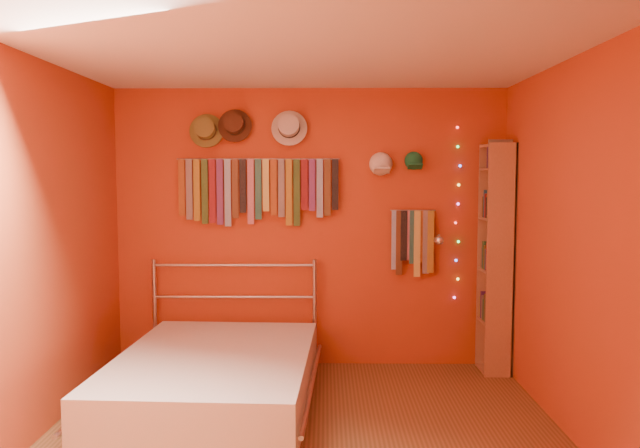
{
  "coord_description": "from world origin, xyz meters",
  "views": [
    {
      "loc": [
        0.14,
        -3.86,
        1.74
      ],
      "look_at": [
        0.1,
        0.9,
        1.36
      ],
      "focal_mm": 35.0,
      "sensor_mm": 36.0,
      "label": 1
    }
  ],
  "objects_px": {
    "bed": "(215,379)",
    "bookshelf": "(500,257)",
    "reading_lamp": "(438,240)",
    "tie_rack": "(256,188)"
  },
  "relations": [
    {
      "from": "reading_lamp",
      "to": "bookshelf",
      "type": "bearing_deg",
      "value": 3.36
    },
    {
      "from": "bookshelf",
      "to": "tie_rack",
      "type": "bearing_deg",
      "value": 175.85
    },
    {
      "from": "bed",
      "to": "reading_lamp",
      "type": "bearing_deg",
      "value": 28.53
    },
    {
      "from": "tie_rack",
      "to": "reading_lamp",
      "type": "height_order",
      "value": "tie_rack"
    },
    {
      "from": "tie_rack",
      "to": "bed",
      "type": "distance_m",
      "value": 1.76
    },
    {
      "from": "tie_rack",
      "to": "reading_lamp",
      "type": "distance_m",
      "value": 1.66
    },
    {
      "from": "reading_lamp",
      "to": "bookshelf",
      "type": "distance_m",
      "value": 0.57
    },
    {
      "from": "reading_lamp",
      "to": "bed",
      "type": "bearing_deg",
      "value": -154.1
    },
    {
      "from": "tie_rack",
      "to": "bookshelf",
      "type": "height_order",
      "value": "bookshelf"
    },
    {
      "from": "bed",
      "to": "bookshelf",
      "type": "bearing_deg",
      "value": 23.75
    }
  ]
}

